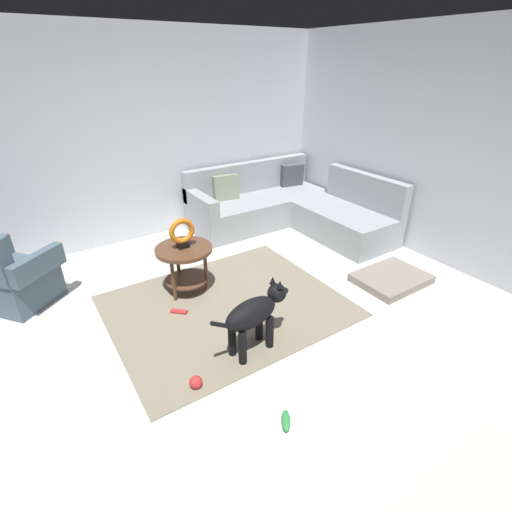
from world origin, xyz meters
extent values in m
cube|color=silver|center=(0.00, 0.00, -0.05)|extent=(6.00, 6.00, 0.10)
cube|color=silver|center=(0.00, 2.94, 1.35)|extent=(6.00, 0.12, 2.70)
cube|color=silver|center=(2.94, 0.00, 1.35)|extent=(0.12, 6.00, 2.70)
cube|color=gray|center=(0.15, 0.70, 0.01)|extent=(2.30, 1.90, 0.01)
cube|color=#9EA3A8|center=(1.73, 2.41, 0.21)|extent=(2.20, 0.85, 0.42)
cube|color=#9EA3A8|center=(1.73, 2.76, 0.65)|extent=(2.20, 0.14, 0.46)
cube|color=#9EA3A8|center=(2.41, 1.28, 0.21)|extent=(0.85, 1.40, 0.42)
cube|color=#9EA3A8|center=(2.76, 1.28, 0.65)|extent=(0.14, 1.40, 0.46)
cube|color=#9EA3A8|center=(0.71, 2.41, 0.53)|extent=(0.16, 0.85, 0.22)
cube|color=#4C4C56|center=(2.48, 2.61, 0.59)|extent=(0.40, 0.21, 0.39)
cube|color=gray|center=(1.23, 2.61, 0.59)|extent=(0.40, 0.20, 0.39)
cube|color=#4C6070|center=(-1.61, 1.96, 0.20)|extent=(0.84, 0.84, 0.40)
cube|color=#4C6070|center=(-1.39, 1.68, 0.51)|extent=(0.53, 0.45, 0.22)
cylinder|color=brown|center=(-0.07, 1.19, 0.52)|extent=(0.60, 0.60, 0.04)
cylinder|color=brown|center=(-0.07, 1.19, 0.15)|extent=(0.45, 0.45, 0.02)
cylinder|color=brown|center=(-0.07, 1.41, 0.25)|extent=(0.04, 0.04, 0.50)
cylinder|color=brown|center=(-0.26, 1.09, 0.25)|extent=(0.04, 0.04, 0.50)
cylinder|color=brown|center=(0.12, 1.09, 0.25)|extent=(0.04, 0.04, 0.50)
cube|color=black|center=(-0.07, 1.19, 0.57)|extent=(0.12, 0.08, 0.05)
torus|color=orange|center=(-0.07, 1.19, 0.73)|extent=(0.28, 0.06, 0.28)
cube|color=gray|center=(1.98, 0.08, 0.04)|extent=(0.80, 0.60, 0.09)
cylinder|color=black|center=(0.14, 0.08, 0.16)|extent=(0.07, 0.07, 0.32)
cylinder|color=black|center=(0.16, -0.06, 0.16)|extent=(0.07, 0.07, 0.32)
cylinder|color=black|center=(-0.16, 0.04, 0.16)|extent=(0.07, 0.07, 0.32)
cylinder|color=black|center=(-0.14, -0.10, 0.16)|extent=(0.07, 0.07, 0.32)
ellipsoid|color=black|center=(0.00, -0.01, 0.40)|extent=(0.55, 0.29, 0.24)
sphere|color=black|center=(0.30, 0.03, 0.48)|extent=(0.17, 0.17, 0.17)
ellipsoid|color=black|center=(0.37, 0.05, 0.46)|extent=(0.13, 0.09, 0.07)
cone|color=black|center=(0.28, 0.08, 0.59)|extent=(0.06, 0.06, 0.07)
cone|color=black|center=(0.29, -0.01, 0.59)|extent=(0.06, 0.06, 0.07)
cylinder|color=black|center=(-0.31, -0.06, 0.44)|extent=(0.20, 0.07, 0.16)
sphere|color=red|center=(-0.59, -0.13, 0.05)|extent=(0.10, 0.10, 0.10)
cylinder|color=red|center=(-0.32, 0.85, 0.03)|extent=(0.16, 0.15, 0.05)
ellipsoid|color=green|center=(-0.20, -0.78, 0.03)|extent=(0.15, 0.18, 0.06)
camera|label=1|loc=(-1.37, -2.17, 2.28)|focal=26.35mm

